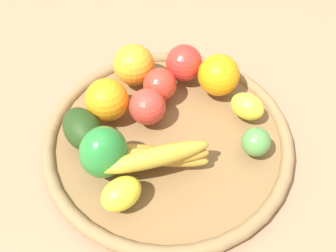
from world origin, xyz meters
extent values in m
plane|color=#997153|center=(0.00, 0.00, 0.00)|extent=(2.40, 2.40, 0.00)
cylinder|color=brown|center=(0.00, 0.00, 0.01)|extent=(0.45, 0.45, 0.02)
torus|color=olive|center=(0.00, 0.00, 0.02)|extent=(0.47, 0.47, 0.02)
ellipsoid|color=#B6892E|center=(0.03, 0.06, 0.05)|extent=(0.18, 0.09, 0.03)
ellipsoid|color=#B3862E|center=(0.03, 0.07, 0.06)|extent=(0.19, 0.05, 0.03)
ellipsoid|color=#B39730|center=(0.03, 0.08, 0.08)|extent=(0.19, 0.06, 0.03)
sphere|color=red|center=(-0.06, -0.14, 0.07)|extent=(0.10, 0.10, 0.07)
ellipsoid|color=#203B15|center=(0.15, -0.01, 0.06)|extent=(0.10, 0.11, 0.06)
sphere|color=red|center=(0.00, -0.09, 0.07)|extent=(0.08, 0.08, 0.07)
sphere|color=#518F43|center=(-0.14, 0.07, 0.06)|extent=(0.07, 0.07, 0.05)
sphere|color=orange|center=(-0.12, -0.09, 0.07)|extent=(0.12, 0.12, 0.08)
sphere|color=orange|center=(0.10, -0.06, 0.07)|extent=(0.11, 0.11, 0.08)
ellipsoid|color=#267F33|center=(0.12, 0.06, 0.08)|extent=(0.11, 0.11, 0.10)
sphere|color=red|center=(0.03, -0.04, 0.07)|extent=(0.09, 0.09, 0.07)
ellipsoid|color=yellow|center=(0.10, 0.13, 0.06)|extent=(0.08, 0.08, 0.05)
sphere|color=orange|center=(0.04, -0.15, 0.07)|extent=(0.11, 0.11, 0.08)
ellipsoid|color=yellow|center=(-0.15, -0.02, 0.06)|extent=(0.08, 0.08, 0.05)
camera|label=1|loc=(0.07, 0.41, 0.58)|focal=39.84mm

